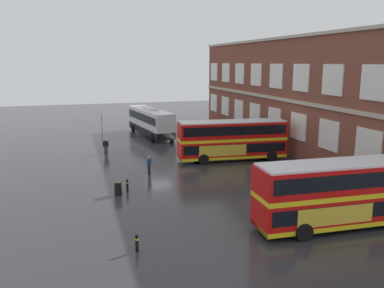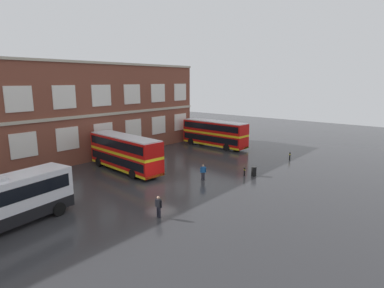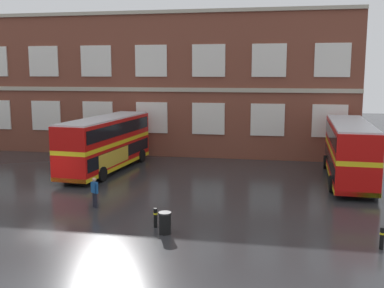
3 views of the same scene
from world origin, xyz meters
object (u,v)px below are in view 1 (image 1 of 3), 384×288
safety_bollard_east (127,185)px  double_decker_middle (344,193)px  waiting_passenger (149,164)px  bus_stand_flag (102,122)px  touring_coach (150,122)px  double_decker_near (232,139)px  safety_bollard_west (137,243)px  station_litter_bin (118,188)px  second_passenger (106,146)px

safety_bollard_east → double_decker_middle: bearing=47.9°
waiting_passenger → bus_stand_flag: size_ratio=0.63×
touring_coach → waiting_passenger: (18.76, -3.80, -0.98)m
double_decker_near → double_decker_middle: bearing=-0.1°
touring_coach → safety_bollard_west: 33.88m
safety_bollard_west → double_decker_middle: bearing=88.3°
waiting_passenger → safety_bollard_west: size_ratio=1.79×
bus_stand_flag → station_litter_bin: (26.89, -0.83, -1.12)m
double_decker_near → touring_coach: size_ratio=0.91×
bus_stand_flag → station_litter_bin: 26.93m
double_decker_middle → safety_bollard_east: 15.80m
touring_coach → bus_stand_flag: size_ratio=4.53×
double_decker_middle → station_litter_bin: size_ratio=10.78×
safety_bollard_west → safety_bollard_east: bearing=175.1°
second_passenger → safety_bollard_east: second_passenger is taller
safety_bollard_east → double_decker_near: bearing=120.9°
safety_bollard_east → station_litter_bin: bearing=-49.5°
waiting_passenger → double_decker_middle: bearing=31.9°
waiting_passenger → safety_bollard_west: 14.71m
double_decker_near → second_passenger: (-6.52, -12.18, -1.22)m
safety_bollard_east → touring_coach: bearing=164.6°
double_decker_near → station_litter_bin: 14.75m
touring_coach → station_litter_bin: 24.67m
double_decker_middle → bus_stand_flag: size_ratio=4.11×
bus_stand_flag → safety_bollard_east: bus_stand_flag is taller
second_passenger → double_decker_middle: bearing=26.8°
touring_coach → double_decker_near: bearing=18.7°
double_decker_near → safety_bollard_east: double_decker_near is taller
bus_stand_flag → safety_bollard_west: (36.38, -0.92, -1.14)m
station_litter_bin → safety_bollard_west: 9.49m
second_passenger → safety_bollard_west: size_ratio=1.79×
bus_stand_flag → station_litter_bin: size_ratio=2.62×
double_decker_near → safety_bollard_west: size_ratio=11.77×
double_decker_middle → safety_bollard_west: (-0.37, -12.53, -1.66)m
touring_coach → safety_bollard_east: touring_coach is taller
touring_coach → waiting_passenger: 19.17m
double_decker_middle → safety_bollard_west: double_decker_middle is taller
waiting_passenger → safety_bollard_west: (14.31, -3.39, -0.44)m
double_decker_middle → second_passenger: 26.98m
waiting_passenger → bus_stand_flag: 22.22m
double_decker_middle → waiting_passenger: double_decker_middle is taller
station_litter_bin → safety_bollard_west: station_litter_bin is taller
double_decker_near → second_passenger: size_ratio=6.58×
station_litter_bin → safety_bollard_west: bearing=-0.5°
station_litter_bin → safety_bollard_west: size_ratio=1.08×
double_decker_middle → safety_bollard_west: size_ratio=11.68×
second_passenger → station_litter_bin: (14.20, -0.30, -0.41)m
safety_bollard_east → waiting_passenger: bearing=148.7°
waiting_passenger → safety_bollard_east: bearing=-31.3°
bus_stand_flag → station_litter_bin: bearing=-1.8°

